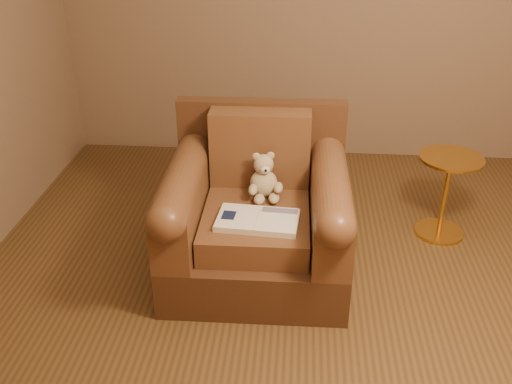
{
  "coord_description": "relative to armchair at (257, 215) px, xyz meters",
  "views": [
    {
      "loc": [
        -0.17,
        -2.41,
        1.97
      ],
      "look_at": [
        -0.38,
        0.24,
        0.54
      ],
      "focal_mm": 40.0,
      "sensor_mm": 36.0,
      "label": 1
    }
  ],
  "objects": [
    {
      "name": "floor",
      "position": [
        0.38,
        -0.34,
        -0.34
      ],
      "size": [
        4.0,
        4.0,
        0.0
      ],
      "primitive_type": "plane",
      "color": "brown",
      "rests_on": "ground"
    },
    {
      "name": "armchair",
      "position": [
        0.0,
        0.0,
        0.0
      ],
      "size": [
        1.0,
        0.95,
        0.89
      ],
      "rotation": [
        0.0,
        0.0,
        0.01
      ],
      "color": "#472A17",
      "rests_on": "floor"
    },
    {
      "name": "teddy_bear",
      "position": [
        0.03,
        0.08,
        0.18
      ],
      "size": [
        0.19,
        0.22,
        0.27
      ],
      "rotation": [
        0.0,
        0.0,
        0.24
      ],
      "color": "tan",
      "rests_on": "armchair"
    },
    {
      "name": "guidebook",
      "position": [
        0.02,
        -0.21,
        0.1
      ],
      "size": [
        0.44,
        0.28,
        0.03
      ],
      "rotation": [
        0.0,
        0.0,
        -0.08
      ],
      "color": "beige",
      "rests_on": "armchair"
    },
    {
      "name": "side_table",
      "position": [
        1.14,
        0.45,
        -0.05
      ],
      "size": [
        0.39,
        0.39,
        0.54
      ],
      "color": "gold",
      "rests_on": "floor"
    }
  ]
}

